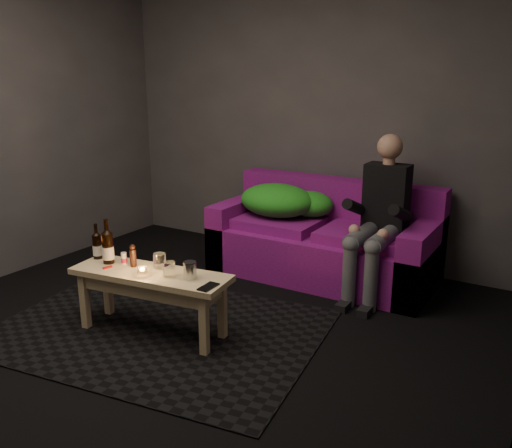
{
  "coord_description": "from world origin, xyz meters",
  "views": [
    {
      "loc": [
        2.1,
        -2.23,
        1.68
      ],
      "look_at": [
        0.05,
        1.14,
        0.57
      ],
      "focal_mm": 38.0,
      "sensor_mm": 36.0,
      "label": 1
    }
  ],
  "objects": [
    {
      "name": "person",
      "position": [
        0.83,
        1.66,
        0.64
      ],
      "size": [
        0.33,
        0.77,
        1.23
      ],
      "color": "black",
      "rests_on": "sofa"
    },
    {
      "name": "rug",
      "position": [
        -0.19,
        0.27,
        0.0
      ],
      "size": [
        2.33,
        1.83,
        0.01
      ],
      "primitive_type": "cube",
      "rotation": [
        0.0,
        0.0,
        0.14
      ],
      "color": "black",
      "rests_on": "floor"
    },
    {
      "name": "steel_cup",
      "position": [
        0.1,
        0.26,
        0.49
      ],
      "size": [
        0.08,
        0.08,
        0.11
      ],
      "primitive_type": "cylinder",
      "rotation": [
        0.0,
        0.0,
        -0.0
      ],
      "color": "#ADB0B4",
      "rests_on": "coffee_table"
    },
    {
      "name": "tumbler_back",
      "position": [
        -0.19,
        0.31,
        0.49
      ],
      "size": [
        0.11,
        0.11,
        0.1
      ],
      "primitive_type": "cylinder",
      "rotation": [
        0.0,
        0.0,
        0.36
      ],
      "color": "white",
      "rests_on": "coffee_table"
    },
    {
      "name": "salt_shaker",
      "position": [
        -0.44,
        0.24,
        0.48
      ],
      "size": [
        0.05,
        0.05,
        0.08
      ],
      "primitive_type": "cylinder",
      "rotation": [
        0.0,
        0.0,
        0.26
      ],
      "color": "silver",
      "rests_on": "coffee_table"
    },
    {
      "name": "beer_bottle_b",
      "position": [
        -0.55,
        0.2,
        0.55
      ],
      "size": [
        0.08,
        0.08,
        0.31
      ],
      "color": "black",
      "rests_on": "coffee_table"
    },
    {
      "name": "room",
      "position": [
        0.0,
        0.47,
        1.64
      ],
      "size": [
        4.5,
        4.5,
        4.5
      ],
      "color": "silver",
      "rests_on": "ground"
    },
    {
      "name": "pepper_mill",
      "position": [
        -0.35,
        0.24,
        0.5
      ],
      "size": [
        0.05,
        0.05,
        0.12
      ],
      "primitive_type": "cylinder",
      "rotation": [
        0.0,
        0.0,
        -0.27
      ],
      "color": "black",
      "rests_on": "coffee_table"
    },
    {
      "name": "sofa",
      "position": [
        0.32,
        1.81,
        0.29
      ],
      "size": [
        1.85,
        0.83,
        0.79
      ],
      "color": "#710F6C",
      "rests_on": "floor"
    },
    {
      "name": "tumbler_front",
      "position": [
        -0.03,
        0.22,
        0.48
      ],
      "size": [
        0.1,
        0.1,
        0.1
      ],
      "primitive_type": "cylinder",
      "rotation": [
        0.0,
        0.0,
        0.36
      ],
      "color": "white",
      "rests_on": "coffee_table"
    },
    {
      "name": "green_blanket",
      "position": [
        -0.08,
        1.81,
        0.6
      ],
      "size": [
        0.81,
        0.55,
        0.28
      ],
      "color": "green",
      "rests_on": "sofa"
    },
    {
      "name": "tealight",
      "position": [
        -0.2,
        0.15,
        0.46
      ],
      "size": [
        0.07,
        0.07,
        0.05
      ],
      "color": "white",
      "rests_on": "coffee_table"
    },
    {
      "name": "smartphone",
      "position": [
        0.29,
        0.2,
        0.44
      ],
      "size": [
        0.08,
        0.15,
        0.01
      ],
      "primitive_type": "cube",
      "rotation": [
        0.0,
        0.0,
        0.03
      ],
      "color": "black",
      "rests_on": "coffee_table"
    },
    {
      "name": "red_lighter",
      "position": [
        -0.48,
        0.12,
        0.44
      ],
      "size": [
        0.03,
        0.07,
        0.01
      ],
      "primitive_type": "cube",
      "rotation": [
        0.0,
        0.0,
        -0.25
      ],
      "color": "#B50B0D",
      "rests_on": "coffee_table"
    },
    {
      "name": "coffee_table",
      "position": [
        -0.19,
        0.22,
        0.36
      ],
      "size": [
        1.1,
        0.48,
        0.44
      ],
      "rotation": [
        0.0,
        0.0,
        0.14
      ],
      "color": "tan",
      "rests_on": "rug"
    },
    {
      "name": "beer_bottle_a",
      "position": [
        -0.68,
        0.23,
        0.53
      ],
      "size": [
        0.06,
        0.06,
        0.25
      ],
      "color": "black",
      "rests_on": "coffee_table"
    },
    {
      "name": "floor",
      "position": [
        0.0,
        0.0,
        0.0
      ],
      "size": [
        4.5,
        4.5,
        0.0
      ],
      "primitive_type": "plane",
      "color": "black",
      "rests_on": "ground"
    }
  ]
}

